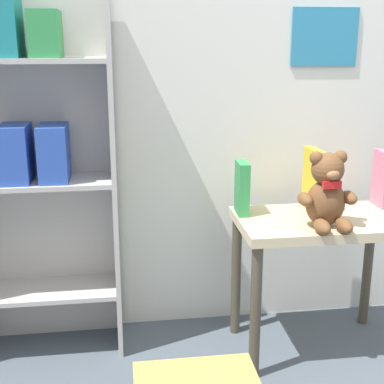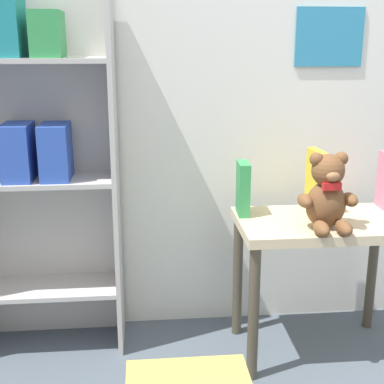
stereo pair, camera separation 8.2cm
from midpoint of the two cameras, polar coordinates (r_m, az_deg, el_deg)
The scene contains 7 objects.
wall_back at distance 2.25m, azimuth 8.64°, elevation 17.01°, with size 4.80×0.07×2.50m.
bookshelf_side at distance 2.09m, azimuth -17.31°, elevation 3.63°, with size 0.58×0.25×1.38m.
display_table at distance 2.10m, azimuth 12.39°, elevation -5.12°, with size 0.64×0.38×0.55m.
teddy_bear at distance 1.94m, azimuth 13.05°, elevation -0.11°, with size 0.21×0.19×0.27m.
book_standing_green at distance 2.05m, azimuth 4.22°, elevation 0.43°, with size 0.04×0.12×0.20m, color #33934C.
book_standing_yellow at distance 2.13m, azimuth 11.77°, elevation 1.27°, with size 0.04×0.15×0.24m, color gold.
book_standing_pink at distance 2.26m, azimuth 18.58°, elevation 1.33°, with size 0.03×0.12×0.22m, color #D17093.
Camera 1 is at (-0.67, -0.69, 1.19)m, focal length 50.00 mm.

